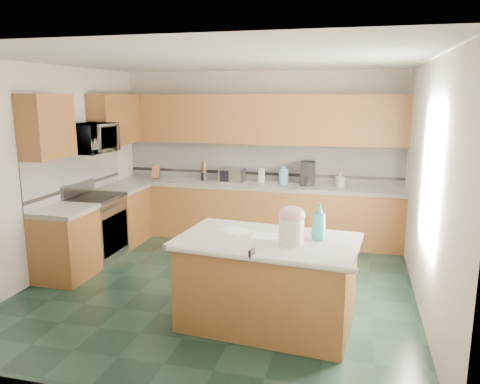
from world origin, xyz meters
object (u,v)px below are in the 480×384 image
(knife_block, at_px, (156,172))
(soap_bottle_island, at_px, (319,222))
(island_top, at_px, (267,241))
(toaster_oven, at_px, (232,175))
(treat_jar, at_px, (291,231))
(coffee_maker, at_px, (308,173))
(island_base, at_px, (267,285))

(knife_block, bearing_deg, soap_bottle_island, -54.54)
(island_top, bearing_deg, knife_block, 136.24)
(toaster_oven, bearing_deg, island_top, -65.07)
(island_top, relative_size, knife_block, 8.26)
(knife_block, distance_m, toaster_oven, 1.34)
(treat_jar, height_order, coffee_maker, coffee_maker)
(treat_jar, distance_m, knife_block, 4.08)
(treat_jar, xyz_separation_m, soap_bottle_island, (0.24, 0.20, 0.06))
(island_top, height_order, soap_bottle_island, soap_bottle_island)
(island_top, bearing_deg, soap_bottle_island, 15.33)
(soap_bottle_island, bearing_deg, coffee_maker, 89.99)
(island_base, bearing_deg, knife_block, 136.24)
(island_base, xyz_separation_m, toaster_oven, (-1.14, 2.90, 0.60))
(treat_jar, height_order, soap_bottle_island, soap_bottle_island)
(coffee_maker, bearing_deg, island_base, -92.97)
(island_top, height_order, knife_block, knife_block)
(soap_bottle_island, height_order, coffee_maker, coffee_maker)
(soap_bottle_island, bearing_deg, treat_jar, -148.40)
(knife_block, relative_size, toaster_oven, 0.56)
(island_top, xyz_separation_m, toaster_oven, (-1.14, 2.90, 0.14))
(island_top, relative_size, soap_bottle_island, 4.80)
(island_base, bearing_deg, treat_jar, -19.37)
(island_top, height_order, treat_jar, treat_jar)
(toaster_oven, bearing_deg, coffee_maker, 4.82)
(island_top, relative_size, toaster_oven, 4.58)
(island_top, bearing_deg, toaster_oven, 117.20)
(island_base, distance_m, knife_block, 3.87)
(island_base, bearing_deg, island_top, 5.69)
(soap_bottle_island, relative_size, knife_block, 1.72)
(island_base, xyz_separation_m, island_top, (0.00, 0.00, 0.46))
(island_base, distance_m, treat_jar, 0.68)
(island_base, relative_size, treat_jar, 6.62)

